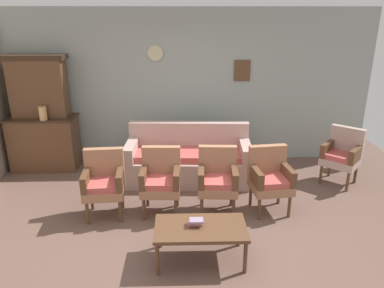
{
  "coord_description": "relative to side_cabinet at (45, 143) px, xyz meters",
  "views": [
    {
      "loc": [
        -0.16,
        -3.84,
        2.61
      ],
      "look_at": [
        -0.02,
        1.05,
        0.85
      ],
      "focal_mm": 34.4,
      "sensor_mm": 36.0,
      "label": 1
    }
  ],
  "objects": [
    {
      "name": "wingback_chair_by_fireplace",
      "position": [
        4.93,
        -0.74,
        0.03
      ],
      "size": [
        0.71,
        0.71,
        0.9
      ],
      "color": "tan",
      "rests_on": "ground"
    },
    {
      "name": "ground_plane",
      "position": [
        2.55,
        -2.25,
        -0.47
      ],
      "size": [
        7.68,
        7.68,
        0.0
      ],
      "primitive_type": "plane",
      "color": "brown"
    },
    {
      "name": "side_cabinet",
      "position": [
        0.0,
        0.0,
        0.0
      ],
      "size": [
        1.16,
        0.55,
        0.93
      ],
      "color": "brown",
      "rests_on": "ground"
    },
    {
      "name": "cabinet_upper_hutch",
      "position": [
        0.0,
        0.08,
        0.98
      ],
      "size": [
        0.99,
        0.38,
        1.03
      ],
      "color": "brown",
      "rests_on": "side_cabinet"
    },
    {
      "name": "armchair_near_couch_end",
      "position": [
        2.87,
        -1.58,
        0.03
      ],
      "size": [
        0.55,
        0.52,
        0.9
      ],
      "color": "#9E6B4C",
      "rests_on": "ground"
    },
    {
      "name": "coffee_table",
      "position": [
        2.58,
        -2.65,
        -0.09
      ],
      "size": [
        1.0,
        0.56,
        0.42
      ],
      "color": "brown",
      "rests_on": "ground"
    },
    {
      "name": "armchair_row_middle",
      "position": [
        2.1,
        -1.58,
        0.03
      ],
      "size": [
        0.54,
        0.51,
        0.9
      ],
      "color": "#9E6B4C",
      "rests_on": "ground"
    },
    {
      "name": "vase_on_cabinet",
      "position": [
        0.11,
        -0.18,
        0.58
      ],
      "size": [
        0.13,
        0.13,
        0.23
      ],
      "primitive_type": "cylinder",
      "color": "tan",
      "rests_on": "side_cabinet"
    },
    {
      "name": "floral_couch",
      "position": [
        2.49,
        -0.55,
        -0.14
      ],
      "size": [
        2.01,
        0.9,
        0.9
      ],
      "color": "tan",
      "rests_on": "ground"
    },
    {
      "name": "wall_back_with_decor",
      "position": [
        2.55,
        0.38,
        0.89
      ],
      "size": [
        6.4,
        0.09,
        2.7
      ],
      "color": "#939E99",
      "rests_on": "ground"
    },
    {
      "name": "armchair_by_doorway",
      "position": [
        3.58,
        -1.58,
        0.03
      ],
      "size": [
        0.57,
        0.55,
        0.9
      ],
      "color": "#9E6B4C",
      "rests_on": "ground"
    },
    {
      "name": "floor_vase_by_wall",
      "position": [
        5.4,
        -0.1,
        -0.16
      ],
      "size": [
        0.24,
        0.24,
        0.61
      ],
      "primitive_type": "cylinder",
      "color": "#697153",
      "rests_on": "ground"
    },
    {
      "name": "book_stack_on_table",
      "position": [
        2.53,
        -2.63,
        -0.01
      ],
      "size": [
        0.16,
        0.11,
        0.08
      ],
      "color": "#CE7275",
      "rests_on": "coffee_table"
    },
    {
      "name": "armchair_near_cabinet",
      "position": [
        1.35,
        -1.63,
        0.03
      ],
      "size": [
        0.56,
        0.53,
        0.9
      ],
      "color": "#9E6B4C",
      "rests_on": "ground"
    }
  ]
}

